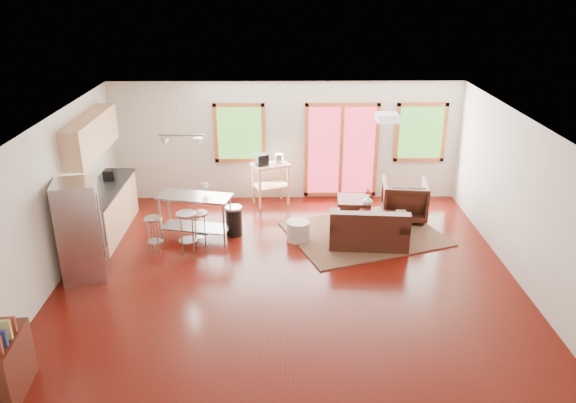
{
  "coord_description": "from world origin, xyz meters",
  "views": [
    {
      "loc": [
        -0.11,
        -8.23,
        4.69
      ],
      "look_at": [
        0.0,
        0.3,
        1.2
      ],
      "focal_mm": 35.0,
      "sensor_mm": 36.0,
      "label": 1
    }
  ],
  "objects_px": {
    "coffee_table": "(382,217)",
    "island": "(195,209)",
    "refrigerator": "(81,230)",
    "kitchen_cart": "(270,170)",
    "loveseat": "(368,230)",
    "ottoman": "(353,209)",
    "armchair": "(404,198)",
    "rug": "(364,234)"
  },
  "relations": [
    {
      "from": "loveseat",
      "to": "island",
      "type": "height_order",
      "value": "island"
    },
    {
      "from": "armchair",
      "to": "ottoman",
      "type": "distance_m",
      "value": 1.05
    },
    {
      "from": "coffee_table",
      "to": "ottoman",
      "type": "height_order",
      "value": "ottoman"
    },
    {
      "from": "kitchen_cart",
      "to": "armchair",
      "type": "bearing_deg",
      "value": -16.2
    },
    {
      "from": "ottoman",
      "to": "refrigerator",
      "type": "xyz_separation_m",
      "value": [
        -4.71,
        -2.3,
        0.62
      ]
    },
    {
      "from": "loveseat",
      "to": "coffee_table",
      "type": "xyz_separation_m",
      "value": [
        0.35,
        0.59,
        0.02
      ]
    },
    {
      "from": "rug",
      "to": "kitchen_cart",
      "type": "relative_size",
      "value": 2.4
    },
    {
      "from": "ottoman",
      "to": "refrigerator",
      "type": "bearing_deg",
      "value": -153.94
    },
    {
      "from": "loveseat",
      "to": "ottoman",
      "type": "height_order",
      "value": "loveseat"
    },
    {
      "from": "kitchen_cart",
      "to": "coffee_table",
      "type": "bearing_deg",
      "value": -33.01
    },
    {
      "from": "refrigerator",
      "to": "kitchen_cart",
      "type": "relative_size",
      "value": 1.44
    },
    {
      "from": "coffee_table",
      "to": "ottoman",
      "type": "xyz_separation_m",
      "value": [
        -0.47,
        0.63,
        -0.1
      ]
    },
    {
      "from": "refrigerator",
      "to": "kitchen_cart",
      "type": "bearing_deg",
      "value": 33.84
    },
    {
      "from": "refrigerator",
      "to": "island",
      "type": "bearing_deg",
      "value": 29.26
    },
    {
      "from": "rug",
      "to": "armchair",
      "type": "height_order",
      "value": "armchair"
    },
    {
      "from": "rug",
      "to": "island",
      "type": "bearing_deg",
      "value": -177.93
    },
    {
      "from": "coffee_table",
      "to": "ottoman",
      "type": "distance_m",
      "value": 0.8
    },
    {
      "from": "loveseat",
      "to": "coffee_table",
      "type": "height_order",
      "value": "loveseat"
    },
    {
      "from": "loveseat",
      "to": "coffee_table",
      "type": "distance_m",
      "value": 0.69
    },
    {
      "from": "ottoman",
      "to": "refrigerator",
      "type": "height_order",
      "value": "refrigerator"
    },
    {
      "from": "armchair",
      "to": "refrigerator",
      "type": "relative_size",
      "value": 0.54
    },
    {
      "from": "ottoman",
      "to": "island",
      "type": "bearing_deg",
      "value": -164.21
    },
    {
      "from": "loveseat",
      "to": "refrigerator",
      "type": "distance_m",
      "value": 4.98
    },
    {
      "from": "coffee_table",
      "to": "island",
      "type": "distance_m",
      "value": 3.57
    },
    {
      "from": "armchair",
      "to": "ottoman",
      "type": "bearing_deg",
      "value": 6.27
    },
    {
      "from": "rug",
      "to": "loveseat",
      "type": "relative_size",
      "value": 1.87
    },
    {
      "from": "loveseat",
      "to": "refrigerator",
      "type": "xyz_separation_m",
      "value": [
        -4.83,
        -1.08,
        0.53
      ]
    },
    {
      "from": "rug",
      "to": "armchair",
      "type": "bearing_deg",
      "value": 39.63
    },
    {
      "from": "coffee_table",
      "to": "island",
      "type": "height_order",
      "value": "island"
    },
    {
      "from": "armchair",
      "to": "loveseat",
      "type": "bearing_deg",
      "value": 60.17
    },
    {
      "from": "coffee_table",
      "to": "ottoman",
      "type": "relative_size",
      "value": 1.62
    },
    {
      "from": "loveseat",
      "to": "armchair",
      "type": "bearing_deg",
      "value": 58.33
    },
    {
      "from": "refrigerator",
      "to": "island",
      "type": "distance_m",
      "value": 2.17
    },
    {
      "from": "loveseat",
      "to": "kitchen_cart",
      "type": "xyz_separation_m",
      "value": [
        -1.84,
        2.01,
        0.49
      ]
    },
    {
      "from": "ottoman",
      "to": "kitchen_cart",
      "type": "relative_size",
      "value": 0.56
    },
    {
      "from": "coffee_table",
      "to": "loveseat",
      "type": "bearing_deg",
      "value": -120.48
    },
    {
      "from": "loveseat",
      "to": "refrigerator",
      "type": "height_order",
      "value": "refrigerator"
    },
    {
      "from": "kitchen_cart",
      "to": "ottoman",
      "type": "bearing_deg",
      "value": -24.63
    },
    {
      "from": "refrigerator",
      "to": "island",
      "type": "xyz_separation_m",
      "value": [
        1.62,
        1.43,
        -0.24
      ]
    },
    {
      "from": "island",
      "to": "kitchen_cart",
      "type": "xyz_separation_m",
      "value": [
        1.36,
        1.66,
        0.2
      ]
    },
    {
      "from": "rug",
      "to": "armchair",
      "type": "xyz_separation_m",
      "value": [
        0.9,
        0.75,
        0.44
      ]
    },
    {
      "from": "ottoman",
      "to": "kitchen_cart",
      "type": "height_order",
      "value": "kitchen_cart"
    }
  ]
}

